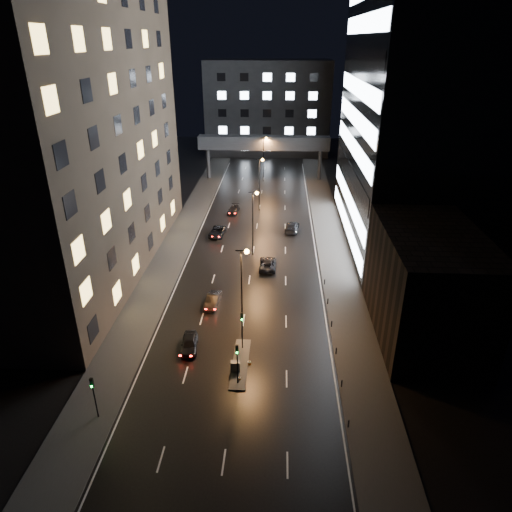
# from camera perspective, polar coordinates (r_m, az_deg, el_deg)

# --- Properties ---
(ground) EXTENTS (160.00, 160.00, 0.00)m
(ground) POSITION_cam_1_polar(r_m,az_deg,el_deg) (81.00, 0.12, 3.77)
(ground) COLOR black
(ground) RESTS_ON ground
(sidewalk_left) EXTENTS (5.00, 110.00, 0.15)m
(sidewalk_left) POSITION_cam_1_polar(r_m,az_deg,el_deg) (78.00, -9.29, 2.60)
(sidewalk_left) COLOR #383533
(sidewalk_left) RESTS_ON ground
(sidewalk_right) EXTENTS (5.00, 110.00, 0.15)m
(sidewalk_right) POSITION_cam_1_polar(r_m,az_deg,el_deg) (76.74, 9.29, 2.21)
(sidewalk_right) COLOR #383533
(sidewalk_right) RESTS_ON ground
(building_left) EXTENTS (15.00, 48.00, 40.00)m
(building_left) POSITION_cam_1_polar(r_m,az_deg,el_deg) (65.53, -21.47, 15.05)
(building_left) COLOR #2D2319
(building_left) RESTS_ON ground
(building_right_low) EXTENTS (10.00, 18.00, 12.00)m
(building_right_low) POSITION_cam_1_polar(r_m,az_deg,el_deg) (52.76, 20.52, -3.34)
(building_right_low) COLOR black
(building_right_low) RESTS_ON ground
(building_right_glass) EXTENTS (20.00, 36.00, 45.00)m
(building_right_glass) POSITION_cam_1_polar(r_m,az_deg,el_deg) (74.56, 20.60, 18.23)
(building_right_glass) COLOR black
(building_right_glass) RESTS_ON ground
(building_far) EXTENTS (34.00, 14.00, 25.00)m
(building_far) POSITION_cam_1_polar(r_m,az_deg,el_deg) (134.33, 1.49, 18.03)
(building_far) COLOR #333335
(building_far) RESTS_ON ground
(skybridge) EXTENTS (30.00, 3.00, 10.00)m
(skybridge) POSITION_cam_1_polar(r_m,az_deg,el_deg) (107.41, 0.99, 13.88)
(skybridge) COLOR #333335
(skybridge) RESTS_ON ground
(median_island) EXTENTS (1.60, 8.00, 0.15)m
(median_island) POSITION_cam_1_polar(r_m,az_deg,el_deg) (47.85, -1.96, -13.26)
(median_island) COLOR #383533
(median_island) RESTS_ON ground
(traffic_signal_near) EXTENTS (0.28, 0.34, 4.40)m
(traffic_signal_near) POSITION_cam_1_polar(r_m,az_deg,el_deg) (48.05, -1.76, -8.59)
(traffic_signal_near) COLOR black
(traffic_signal_near) RESTS_ON median_island
(traffic_signal_far) EXTENTS (0.28, 0.34, 4.40)m
(traffic_signal_far) POSITION_cam_1_polar(r_m,az_deg,el_deg) (43.63, -2.36, -12.64)
(traffic_signal_far) COLOR black
(traffic_signal_far) RESTS_ON median_island
(traffic_signal_corner) EXTENTS (0.28, 0.34, 4.40)m
(traffic_signal_corner) POSITION_cam_1_polar(r_m,az_deg,el_deg) (42.66, -19.65, -15.72)
(traffic_signal_corner) COLOR black
(traffic_signal_corner) RESTS_ON ground
(bollard_row) EXTENTS (0.12, 25.12, 0.90)m
(bollard_row) POSITION_cam_1_polar(r_m,az_deg,el_deg) (51.46, 9.70, -9.99)
(bollard_row) COLOR black
(bollard_row) RESTS_ON ground
(streetlight_near) EXTENTS (1.45, 0.50, 10.15)m
(streetlight_near) POSITION_cam_1_polar(r_m,az_deg,el_deg) (49.27, -1.64, -3.01)
(streetlight_near) COLOR black
(streetlight_near) RESTS_ON ground
(streetlight_mid_a) EXTENTS (1.45, 0.50, 10.15)m
(streetlight_mid_a) POSITION_cam_1_polar(r_m,az_deg,el_deg) (67.47, -0.27, 5.12)
(streetlight_mid_a) COLOR black
(streetlight_mid_a) RESTS_ON ground
(streetlight_mid_b) EXTENTS (1.45, 0.50, 10.15)m
(streetlight_mid_b) POSITION_cam_1_polar(r_m,az_deg,el_deg) (86.47, 0.51, 9.74)
(streetlight_mid_b) COLOR black
(streetlight_mid_b) RESTS_ON ground
(streetlight_far) EXTENTS (1.45, 0.50, 10.15)m
(streetlight_far) POSITION_cam_1_polar(r_m,az_deg,el_deg) (105.84, 1.03, 12.69)
(streetlight_far) COLOR black
(streetlight_far) RESTS_ON ground
(car_away_a) EXTENTS (2.12, 4.33, 1.42)m
(car_away_a) POSITION_cam_1_polar(r_m,az_deg,el_deg) (49.91, -8.33, -10.77)
(car_away_a) COLOR black
(car_away_a) RESTS_ON ground
(car_away_b) EXTENTS (1.92, 4.31, 1.38)m
(car_away_b) POSITION_cam_1_polar(r_m,az_deg,el_deg) (57.06, -5.44, -5.55)
(car_away_b) COLOR black
(car_away_b) RESTS_ON ground
(car_away_c) EXTENTS (2.81, 5.20, 1.39)m
(car_away_c) POSITION_cam_1_polar(r_m,az_deg,el_deg) (76.90, -4.86, 3.01)
(car_away_c) COLOR black
(car_away_c) RESTS_ON ground
(car_away_d) EXTENTS (2.25, 4.57, 1.28)m
(car_away_d) POSITION_cam_1_polar(r_m,az_deg,el_deg) (87.09, -2.83, 5.78)
(car_away_d) COLOR black
(car_away_d) RESTS_ON ground
(car_toward_a) EXTENTS (2.36, 5.04, 1.40)m
(car_toward_a) POSITION_cam_1_polar(r_m,az_deg,el_deg) (65.77, 1.46, -0.96)
(car_toward_a) COLOR black
(car_toward_a) RESTS_ON ground
(car_toward_b) EXTENTS (2.81, 5.48, 1.52)m
(car_toward_b) POSITION_cam_1_polar(r_m,az_deg,el_deg) (78.85, 4.53, 3.66)
(car_toward_b) COLOR black
(car_toward_b) RESTS_ON ground
(utility_cabinet) EXTENTS (0.93, 0.62, 1.11)m
(utility_cabinet) POSITION_cam_1_polar(r_m,az_deg,el_deg) (46.51, -2.61, -13.60)
(utility_cabinet) COLOR #464749
(utility_cabinet) RESTS_ON median_island
(cone_a) EXTENTS (0.47, 0.47, 0.57)m
(cone_a) POSITION_cam_1_polar(r_m,az_deg,el_deg) (45.78, -2.08, -15.03)
(cone_a) COLOR orange
(cone_a) RESTS_ON ground
(cone_b) EXTENTS (0.46, 0.46, 0.48)m
(cone_b) POSITION_cam_1_polar(r_m,az_deg,el_deg) (47.68, -0.86, -13.15)
(cone_b) COLOR orange
(cone_b) RESTS_ON ground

